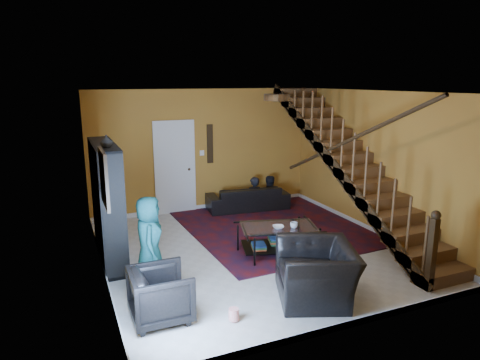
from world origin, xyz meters
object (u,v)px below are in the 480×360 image
object	(u,v)px
sofa	(247,198)
armchair_left	(161,295)
coffee_table	(278,237)
bookshelf	(108,205)
armchair_right	(316,272)

from	to	relation	value
sofa	armchair_left	xyz separation A→B (m)	(-2.97, -3.93, 0.07)
armchair_left	coffee_table	size ratio (longest dim) A/B	0.51
bookshelf	coffee_table	world-z (taller)	bookshelf
armchair_left	coffee_table	bearing A→B (deg)	-60.90
bookshelf	coffee_table	size ratio (longest dim) A/B	1.36
armchair_left	coffee_table	xyz separation A→B (m)	(2.39, 1.31, -0.05)
bookshelf	armchair_left	distance (m)	2.34
sofa	armchair_right	bearing A→B (deg)	85.42
bookshelf	sofa	distance (m)	3.79
armchair_left	armchair_right	distance (m)	2.15
coffee_table	sofa	bearing A→B (deg)	77.56
bookshelf	armchair_left	world-z (taller)	bookshelf
armchair_left	coffee_table	distance (m)	2.73
bookshelf	coffee_table	distance (m)	2.97
sofa	armchair_left	bearing A→B (deg)	59.57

